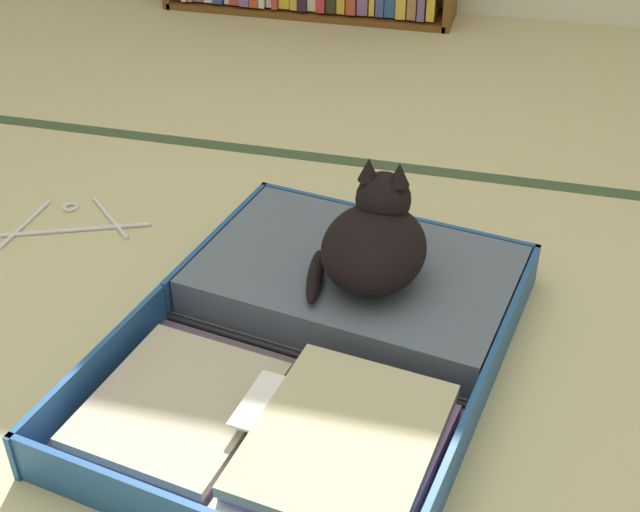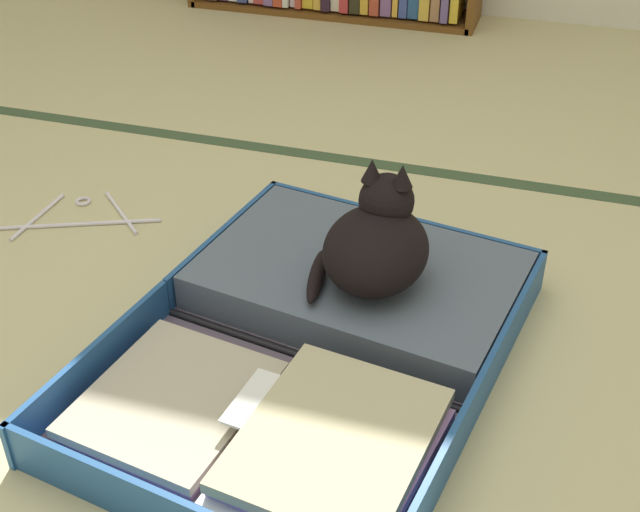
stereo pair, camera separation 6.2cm
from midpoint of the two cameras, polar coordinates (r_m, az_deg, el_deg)
The scene contains 5 objects.
ground_plane at distance 1.61m, azimuth -6.83°, elevation -10.86°, with size 10.00×10.00×0.00m, color #C2B885.
tatami_border at distance 2.41m, azimuth 1.67°, elevation 6.33°, with size 4.80×0.05×0.00m.
open_suitcase at distance 1.71m, azimuth -0.44°, elevation -5.28°, with size 0.84×1.03×0.10m.
black_cat at distance 1.71m, azimuth 2.68°, elevation 0.95°, with size 0.26×0.27×0.26m.
clothes_hanger at distance 2.23m, azimuth -17.34°, elevation 2.14°, with size 0.39×0.28×0.01m.
Camera 1 is at (0.43, -1.05, 1.14)m, focal length 47.74 mm.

